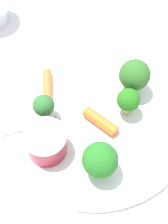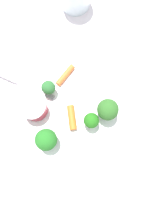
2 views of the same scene
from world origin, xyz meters
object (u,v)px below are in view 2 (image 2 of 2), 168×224
broccoli_floret_2 (91,121)px  broccoli_floret_3 (46,140)px  broccoli_floret_1 (108,110)px  plate (76,108)px  fork (24,85)px  broccoli_floret_0 (49,88)px  carrot_stick_0 (72,118)px  sauce_cup (34,108)px  carrot_stick_1 (65,75)px

broccoli_floret_2 → broccoli_floret_3: broccoli_floret_3 is taller
broccoli_floret_1 → broccoli_floret_3: broccoli_floret_1 is taller
broccoli_floret_1 → broccoli_floret_3: (0.00, 0.14, -0.00)m
plate → fork: (0.11, 0.08, 0.01)m
broccoli_floret_3 → fork: (0.15, -0.00, -0.03)m
fork → broccoli_floret_3: bearing=178.5°
plate → fork: fork is taller
broccoli_floret_0 → carrot_stick_0: size_ratio=0.82×
sauce_cup → broccoli_floret_0: size_ratio=1.26×
plate → broccoli_floret_3: broccoli_floret_3 is taller
carrot_stick_0 → fork: bearing=27.6°
carrot_stick_0 → fork: size_ratio=0.40×
fork → broccoli_floret_0: bearing=-131.8°
broccoli_floret_0 → carrot_stick_1: (0.02, -0.05, -0.02)m
plate → broccoli_floret_1: (-0.04, -0.06, 0.04)m
broccoli_floret_2 → carrot_stick_1: 0.13m
sauce_cup → broccoli_floret_3: broccoli_floret_3 is taller
broccoli_floret_3 → broccoli_floret_2: bearing=-94.3°
plate → sauce_cup: size_ratio=5.20×
broccoli_floret_0 → broccoli_floret_3: size_ratio=0.77×
broccoli_floret_2 → broccoli_floret_3: bearing=85.7°
sauce_cup → broccoli_floret_1: size_ratio=0.93×
broccoli_floret_1 → carrot_stick_1: broccoli_floret_1 is taller
broccoli_floret_2 → fork: broccoli_floret_2 is taller
broccoli_floret_2 → fork: bearing=32.6°
plate → broccoli_floret_2: (-0.05, -0.01, 0.04)m
broccoli_floret_1 → broccoli_floret_3: 0.14m
broccoli_floret_1 → carrot_stick_1: (0.12, 0.04, -0.03)m
carrot_stick_1 → broccoli_floret_1: bearing=-161.4°
plate → broccoli_floret_1: bearing=-128.1°
broccoli_floret_0 → carrot_stick_1: bearing=-69.9°
carrot_stick_1 → carrot_stick_0: bearing=161.4°
plate → sauce_cup: (0.04, 0.08, 0.03)m
broccoli_floret_1 → carrot_stick_0: (0.03, 0.07, -0.03)m
plate → carrot_stick_1: 0.08m
broccoli_floret_2 → carrot_stick_1: size_ratio=0.86×
broccoli_floret_0 → plate: bearing=-151.2°
carrot_stick_1 → broccoli_floret_3: bearing=139.6°
broccoli_floret_3 → carrot_stick_0: (0.02, -0.07, -0.03)m
carrot_stick_0 → carrot_stick_1: 0.10m
carrot_stick_1 → broccoli_floret_0: bearing=110.1°
broccoli_floret_1 → broccoli_floret_2: 0.04m
plate → carrot_stick_1: bearing=-10.1°
sauce_cup → broccoli_floret_2: (-0.09, -0.10, 0.01)m
broccoli_floret_1 → fork: broccoli_floret_1 is taller
broccoli_floret_0 → carrot_stick_0: (-0.08, -0.02, -0.02)m
sauce_cup → broccoli_floret_3: bearing=176.5°
sauce_cup → broccoli_floret_2: size_ratio=1.17×
broccoli_floret_0 → fork: (0.04, 0.05, -0.03)m
broccoli_floret_0 → carrot_stick_1: broccoli_floret_0 is taller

